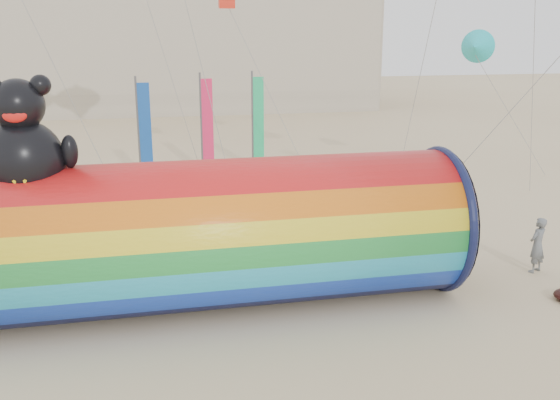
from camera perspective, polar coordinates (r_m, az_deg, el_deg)
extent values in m
plane|color=#CCB58C|center=(17.52, -0.55, -8.96)|extent=(160.00, 160.00, 0.00)
cylinder|color=red|center=(16.60, -6.81, -3.14)|extent=(13.59, 3.96, 3.96)
torus|color=#0F1438|center=(18.41, 14.28, -1.66)|extent=(0.27, 4.16, 4.16)
cylinder|color=black|center=(18.48, 14.72, -1.62)|extent=(0.07, 3.92, 3.92)
ellipsoid|color=black|center=(16.24, -22.35, 3.26)|extent=(1.94, 1.73, 2.04)
ellipsoid|color=yellow|center=(15.66, -22.68, 2.39)|extent=(1.00, 0.44, 0.87)
sphere|color=black|center=(16.04, -22.85, 8.00)|extent=(1.25, 1.25, 1.25)
sphere|color=black|center=(15.91, -21.07, 9.77)|extent=(0.50, 0.50, 0.50)
ellipsoid|color=red|center=(15.56, -23.10, 7.15)|extent=(0.55, 0.20, 0.35)
ellipsoid|color=black|center=(15.93, -18.69, 4.22)|extent=(0.41, 0.41, 0.82)
imported|color=slate|center=(20.58, 22.47, -3.83)|extent=(0.75, 0.65, 1.74)
cylinder|color=#59595E|center=(29.52, -12.81, 5.96)|extent=(0.10, 0.10, 5.20)
cube|color=#164CAA|center=(29.51, -12.21, 6.09)|extent=(0.56, 0.06, 4.50)
cylinder|color=#59595E|center=(31.42, -7.20, 6.76)|extent=(0.10, 0.10, 5.20)
cube|color=#F22258|center=(31.44, -6.64, 6.88)|extent=(0.56, 0.06, 4.50)
cylinder|color=#59595E|center=(32.37, -2.53, 7.12)|extent=(0.10, 0.10, 5.20)
cube|color=#1DBD72|center=(32.41, -1.99, 7.22)|extent=(0.56, 0.06, 4.50)
cone|color=#18B7C3|center=(28.88, 17.50, 13.23)|extent=(1.44, 1.44, 1.30)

